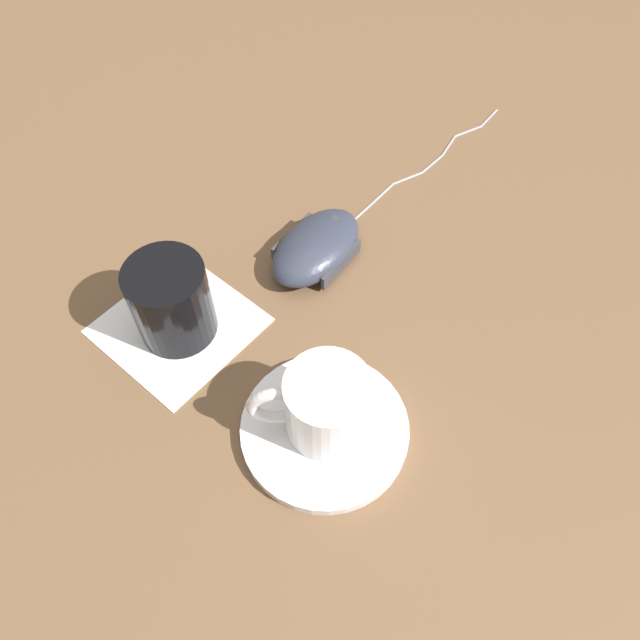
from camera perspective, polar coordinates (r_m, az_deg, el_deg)
name	(u,v)px	position (r m, az deg, el deg)	size (l,w,h in m)	color
ground_plane	(293,347)	(0.60, -2.51, -2.50)	(3.00, 3.00, 0.00)	brown
saucer	(325,429)	(0.55, 0.43, -9.97)	(0.15, 0.15, 0.01)	white
coffee_cup	(324,405)	(0.52, 0.38, -7.80)	(0.10, 0.07, 0.07)	white
computer_mouse	(316,247)	(0.65, -0.35, 6.69)	(0.14, 0.12, 0.04)	#2D3342
mouse_cable	(429,161)	(0.78, 9.93, 14.10)	(0.26, 0.10, 0.00)	gray
napkin_under_glass	(178,325)	(0.63, -12.82, -0.47)	(0.13, 0.13, 0.00)	white
drinking_glass	(171,301)	(0.59, -13.43, 1.66)	(0.07, 0.07, 0.08)	black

